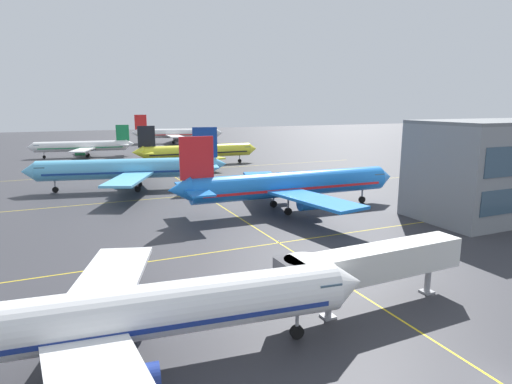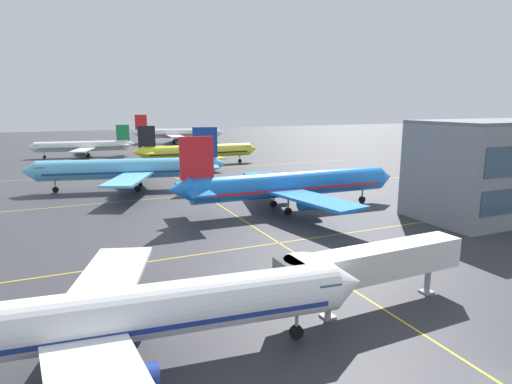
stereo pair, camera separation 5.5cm
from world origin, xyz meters
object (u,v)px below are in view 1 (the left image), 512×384
(airliner_second_row, at_px, (289,185))
(airliner_front_gate, at_px, (115,317))
(airliner_far_right_stand, at_px, (83,146))
(jet_bridge, at_px, (361,266))
(airliner_distant_taxiway, at_px, (177,133))
(airliner_far_left_stand, at_px, (197,151))
(airliner_third_row, at_px, (130,169))

(airliner_second_row, bearing_deg, airliner_front_gate, -132.45)
(airliner_front_gate, bearing_deg, airliner_far_right_stand, 88.32)
(airliner_second_row, xyz_separation_m, jet_bridge, (-11.60, -34.32, -0.34))
(airliner_far_right_stand, height_order, airliner_distant_taxiway, airliner_distant_taxiway)
(airliner_second_row, height_order, airliner_far_left_stand, airliner_second_row)
(airliner_second_row, xyz_separation_m, airliner_far_right_stand, (-28.03, 94.54, -0.76))
(airliner_front_gate, bearing_deg, airliner_distant_taxiway, 74.84)
(airliner_front_gate, xyz_separation_m, jet_bridge, (20.22, 0.47, 0.18))
(airliner_second_row, relative_size, airliner_far_right_stand, 1.21)
(airliner_third_row, distance_m, airliner_distant_taxiway, 110.69)
(airliner_far_left_stand, relative_size, jet_bridge, 2.05)
(airliner_far_right_stand, relative_size, jet_bridge, 1.87)
(airliner_third_row, xyz_separation_m, airliner_distant_taxiway, (35.78, 104.75, 0.04))
(airliner_distant_taxiway, bearing_deg, airliner_far_left_stand, -99.43)
(airliner_front_gate, height_order, airliner_third_row, airliner_third_row)
(airliner_third_row, bearing_deg, jet_bridge, -80.86)
(airliner_third_row, bearing_deg, airliner_far_right_stand, 95.42)
(airliner_far_right_stand, distance_m, jet_bridge, 129.91)
(airliner_second_row, xyz_separation_m, airliner_far_left_stand, (1.62, 60.00, -0.39))
(airliner_far_right_stand, xyz_separation_m, jet_bridge, (16.43, -128.87, 0.42))
(airliner_far_left_stand, height_order, jet_bridge, airliner_far_left_stand)
(airliner_second_row, distance_m, airliner_distant_taxiway, 134.80)
(airliner_far_right_stand, bearing_deg, jet_bridge, -82.74)
(airliner_second_row, bearing_deg, airliner_distant_taxiway, 84.07)
(airliner_front_gate, distance_m, airliner_far_right_stand, 129.39)
(jet_bridge, bearing_deg, airliner_far_right_stand, 97.26)
(airliner_second_row, height_order, airliner_far_right_stand, airliner_second_row)
(airliner_far_left_stand, bearing_deg, airliner_far_right_stand, 130.64)
(airliner_front_gate, relative_size, jet_bridge, 1.99)
(jet_bridge, bearing_deg, airliner_distant_taxiway, 81.38)
(airliner_front_gate, relative_size, airliner_second_row, 0.88)
(airliner_third_row, distance_m, airliner_far_left_stand, 38.62)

